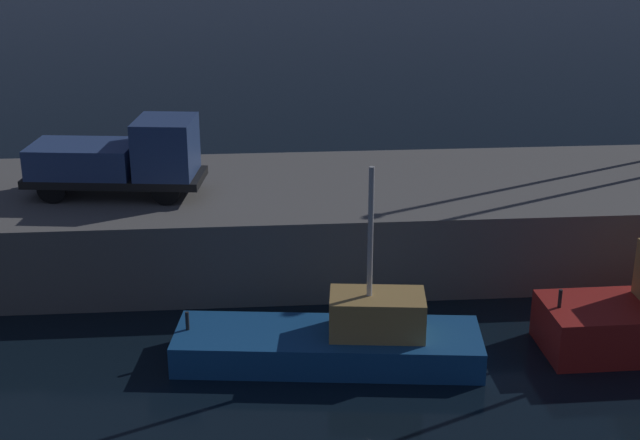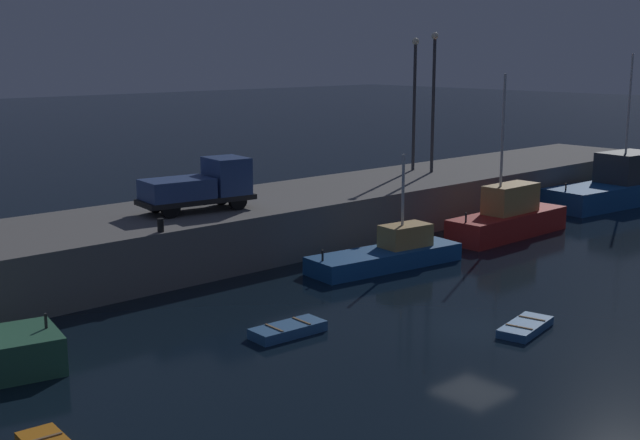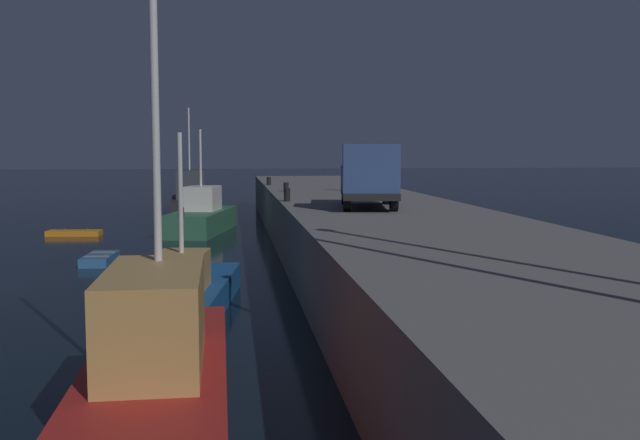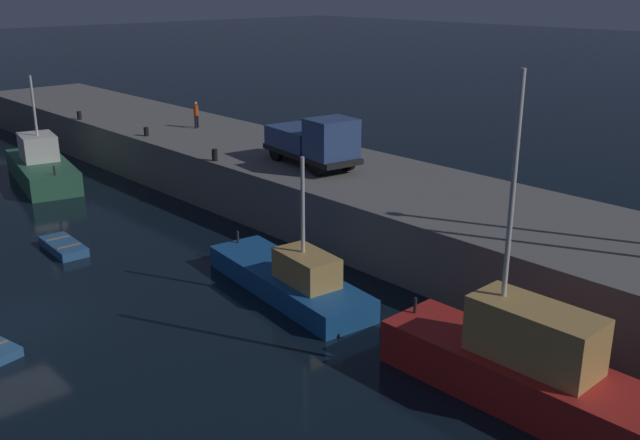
% 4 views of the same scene
% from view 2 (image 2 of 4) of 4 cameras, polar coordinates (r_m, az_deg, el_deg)
% --- Properties ---
extents(ground_plane, '(320.00, 320.00, 0.00)m').
position_cam_2_polar(ground_plane, '(31.88, 10.46, -7.26)').
color(ground_plane, black).
extents(pier_quay, '(73.63, 7.70, 2.56)m').
position_cam_2_polar(pier_quay, '(42.48, -6.59, -0.64)').
color(pier_quay, slate).
rests_on(pier_quay, ground).
extents(fishing_trawler_red, '(8.14, 3.19, 5.31)m').
position_cam_2_polar(fishing_trawler_red, '(40.13, 4.70, -2.29)').
color(fishing_trawler_red, '#195193').
rests_on(fishing_trawler_red, ground).
extents(fishing_boat_blue, '(8.34, 2.42, 8.90)m').
position_cam_2_polar(fishing_boat_blue, '(47.51, 12.65, 0.14)').
color(fishing_boat_blue, red).
rests_on(fishing_boat_blue, ground).
extents(fishing_trawler_green, '(11.50, 4.44, 9.91)m').
position_cam_2_polar(fishing_trawler_green, '(59.59, 19.57, 2.19)').
color(fishing_trawler_green, '#195193').
rests_on(fishing_trawler_green, ground).
extents(rowboat_white_mid, '(2.87, 1.29, 0.42)m').
position_cam_2_polar(rowboat_white_mid, '(30.68, -2.19, -7.45)').
color(rowboat_white_mid, '#2D6099').
rests_on(rowboat_white_mid, ground).
extents(dinghy_red_small, '(2.92, 1.67, 0.35)m').
position_cam_2_polar(dinghy_red_small, '(31.97, 13.76, -7.06)').
color(dinghy_red_small, '#2D6099').
rests_on(dinghy_red_small, ground).
extents(lamp_post_west, '(0.44, 0.44, 8.31)m').
position_cam_2_polar(lamp_post_west, '(53.90, 6.42, 8.48)').
color(lamp_post_west, '#38383D').
rests_on(lamp_post_west, pier_quay).
extents(lamp_post_east, '(0.44, 0.44, 8.62)m').
position_cam_2_polar(lamp_post_east, '(53.06, 7.70, 8.58)').
color(lamp_post_east, '#38383D').
rests_on(lamp_post_east, pier_quay).
extents(utility_truck, '(5.72, 2.75, 2.47)m').
position_cam_2_polar(utility_truck, '(40.54, -8.05, 2.30)').
color(utility_truck, black).
rests_on(utility_truck, pier_quay).
extents(bollard_west, '(0.28, 0.28, 0.58)m').
position_cam_2_polar(bollard_west, '(36.16, -10.76, -0.35)').
color(bollard_west, black).
rests_on(bollard_west, pier_quay).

